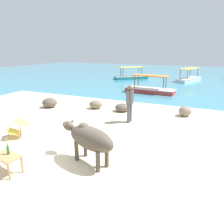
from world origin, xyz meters
TOP-DOWN VIEW (x-y plane):
  - sand_beach at (0.00, 0.00)m, footprint 18.00×14.00m
  - water_surface at (0.00, 22.00)m, footprint 60.00×36.00m
  - cow at (1.05, -0.21)m, footprint 2.02×1.08m
  - low_bench_table at (-0.67, -1.46)m, footprint 0.82×0.55m
  - bottle at (-0.68, -1.37)m, footprint 0.07×0.07m
  - deck_chair_far at (-2.20, 0.30)m, footprint 0.93×0.90m
  - person_standing at (0.96, 3.46)m, footprint 0.32×0.51m
  - shore_rock_large at (-1.41, 4.80)m, footprint 0.80×0.69m
  - shore_rock_medium at (-3.85, 4.03)m, footprint 0.87×0.81m
  - shore_rock_small at (0.08, 4.89)m, footprint 1.03×1.04m
  - shore_rock_flat at (3.12, 5.35)m, footprint 0.84×0.85m
  - boat_teal at (-3.44, 16.99)m, footprint 3.59×3.20m
  - boat_red at (0.21, 10.39)m, footprint 3.75×1.44m
  - boat_white at (2.45, 17.76)m, footprint 2.47×3.83m

SIDE VIEW (x-z plane):
  - water_surface at x=0.00m, z-range -0.01..0.01m
  - sand_beach at x=0.00m, z-range 0.00..0.04m
  - shore_rock_small at x=0.08m, z-range 0.04..0.44m
  - shore_rock_large at x=-1.41m, z-range 0.04..0.49m
  - shore_rock_flat at x=3.12m, z-range 0.04..0.52m
  - boat_teal at x=-3.44m, z-range -0.35..0.94m
  - boat_red at x=0.21m, z-range -0.35..0.94m
  - boat_white at x=2.45m, z-range -0.35..0.94m
  - shore_rock_medium at x=-3.85m, z-range 0.04..0.56m
  - deck_chair_far at x=-2.20m, z-range 0.08..0.77m
  - low_bench_table at x=-0.67m, z-range 0.19..0.67m
  - bottle at x=-0.68m, z-range 0.48..0.78m
  - cow at x=1.05m, z-range 0.22..1.36m
  - person_standing at x=0.96m, z-range 0.18..1.80m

